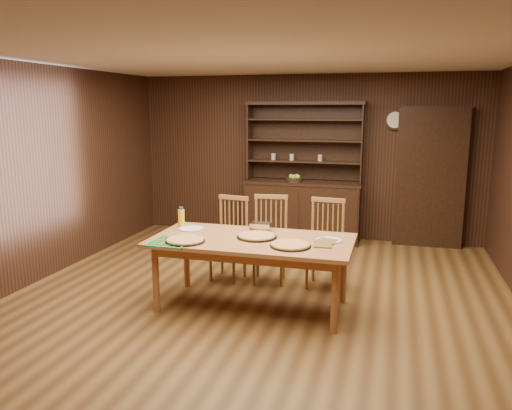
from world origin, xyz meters
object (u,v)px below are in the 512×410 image
(chair_center, at_px, (270,236))
(chair_left, at_px, (230,235))
(dining_table, at_px, (252,245))
(china_hutch, at_px, (303,203))
(chair_right, at_px, (326,240))
(juice_bottle, at_px, (181,218))

(chair_center, bearing_deg, chair_left, 176.47)
(dining_table, bearing_deg, china_hutch, 89.85)
(dining_table, bearing_deg, chair_center, 91.62)
(dining_table, height_order, chair_right, chair_right)
(chair_center, distance_m, juice_bottle, 1.11)
(chair_right, distance_m, juice_bottle, 1.71)
(china_hutch, height_order, dining_table, china_hutch)
(chair_left, distance_m, chair_right, 1.17)
(chair_right, bearing_deg, juice_bottle, -153.99)
(china_hutch, relative_size, dining_table, 1.05)
(chair_left, distance_m, juice_bottle, 0.76)
(dining_table, height_order, juice_bottle, juice_bottle)
(china_hutch, relative_size, juice_bottle, 9.40)
(chair_left, relative_size, chair_right, 0.98)
(china_hutch, distance_m, dining_table, 2.89)
(china_hutch, height_order, juice_bottle, china_hutch)
(china_hutch, height_order, chair_left, china_hutch)
(china_hutch, bearing_deg, dining_table, -90.15)
(chair_right, bearing_deg, china_hutch, 112.39)
(chair_right, bearing_deg, chair_left, -173.06)
(dining_table, xyz_separation_m, chair_center, (-0.02, 0.88, -0.12))
(chair_center, bearing_deg, china_hutch, 81.63)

